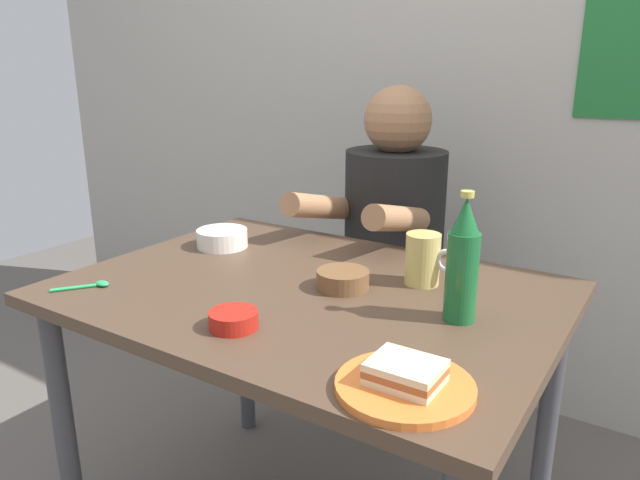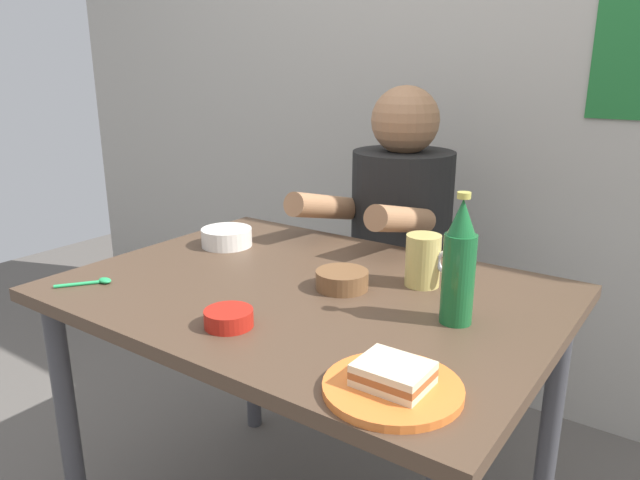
% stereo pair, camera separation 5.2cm
% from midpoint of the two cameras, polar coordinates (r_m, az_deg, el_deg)
% --- Properties ---
extents(wall_back, '(4.40, 0.09, 2.60)m').
position_cam_midpoint_polar(wall_back, '(2.20, 14.33, 18.05)').
color(wall_back, '#ADA89E').
rests_on(wall_back, ground).
extents(dining_table, '(1.10, 0.80, 0.74)m').
position_cam_midpoint_polar(dining_table, '(1.39, -2.23, -8.19)').
color(dining_table, '#4C3828').
rests_on(dining_table, ground).
extents(stool, '(0.34, 0.34, 0.45)m').
position_cam_midpoint_polar(stool, '(2.05, 6.07, -8.91)').
color(stool, '#4C4C51').
rests_on(stool, ground).
extents(person_seated, '(0.33, 0.56, 0.72)m').
position_cam_midpoint_polar(person_seated, '(1.89, 6.29, 2.41)').
color(person_seated, black).
rests_on(person_seated, stool).
extents(plate_orange, '(0.22, 0.22, 0.01)m').
position_cam_midpoint_polar(plate_orange, '(0.95, 6.62, -13.95)').
color(plate_orange, orange).
rests_on(plate_orange, dining_table).
extents(sandwich, '(0.11, 0.09, 0.04)m').
position_cam_midpoint_polar(sandwich, '(0.94, 6.67, -12.63)').
color(sandwich, beige).
rests_on(sandwich, plate_orange).
extents(beer_mug, '(0.13, 0.08, 0.12)m').
position_cam_midpoint_polar(beer_mug, '(1.36, 8.94, -1.85)').
color(beer_mug, '#D1BC66').
rests_on(beer_mug, dining_table).
extents(beer_bottle, '(0.06, 0.06, 0.26)m').
position_cam_midpoint_polar(beer_bottle, '(1.17, 12.40, -2.24)').
color(beer_bottle, '#19602D').
rests_on(beer_bottle, dining_table).
extents(rice_bowl_white, '(0.14, 0.14, 0.05)m').
position_cam_midpoint_polar(rice_bowl_white, '(1.66, -10.36, 0.25)').
color(rice_bowl_white, silver).
rests_on(rice_bowl_white, dining_table).
extents(sambal_bowl_red, '(0.10, 0.10, 0.03)m').
position_cam_midpoint_polar(sambal_bowl_red, '(1.16, -9.85, -7.49)').
color(sambal_bowl_red, '#B21E14').
rests_on(sambal_bowl_red, dining_table).
extents(condiment_bowl_brown, '(0.12, 0.12, 0.04)m').
position_cam_midpoint_polar(condiment_bowl_brown, '(1.33, 1.10, -3.76)').
color(condiment_bowl_brown, brown).
rests_on(condiment_bowl_brown, dining_table).
extents(spoon, '(0.09, 0.10, 0.01)m').
position_cam_midpoint_polar(spoon, '(1.45, -22.22, -4.08)').
color(spoon, '#26A559').
rests_on(spoon, dining_table).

